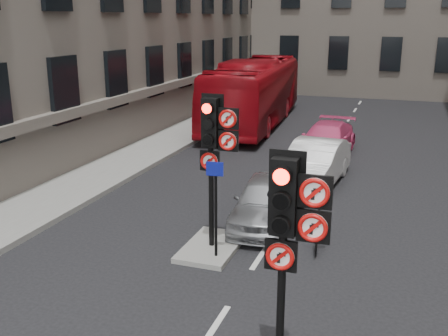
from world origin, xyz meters
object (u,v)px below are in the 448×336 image
Objects in this scene: signal_far at (214,139)px; car_white at (315,163)px; info_sign at (215,196)px; car_silver at (266,201)px; motorcycle at (318,228)px; car_pink at (326,140)px; motorcyclist at (278,207)px; bus_red at (255,92)px; signal_near at (290,222)px.

signal_far is 0.82× the size of car_white.
car_silver is at bearing 73.64° from info_sign.
motorcycle is at bearing -74.21° from car_white.
car_white is 3.93m from car_pink.
motorcyclist is (0.17, -8.76, 0.25)m from car_pink.
signal_far is 6.32m from car_white.
car_white is at bearing 74.50° from info_sign.
car_silver is at bearing 71.00° from signal_far.
motorcycle is at bearing -37.48° from car_silver.
motorcyclist is (4.66, -13.98, -0.76)m from bus_red.
bus_red reaches higher than car_pink.
car_pink is (-0.21, 3.92, -0.08)m from car_white.
signal_near reaches higher than car_silver.
car_white reaches higher than motorcycle.
bus_red is at bearing 134.61° from car_pink.
car_silver reaches higher than car_pink.
signal_far is 1.28m from info_sign.
signal_far is (-2.60, 4.00, 0.12)m from signal_near.
motorcyclist is at bearing 172.97° from motorcycle.
car_silver is 7.78m from car_pink.
car_silver is 13.65m from bus_red.
motorcycle is at bearing 24.08° from signal_far.
motorcyclist is at bearing -75.45° from bus_red.
car_pink is 2.48× the size of motorcyclist.
motorcycle is 1.06m from motorcyclist.
car_white is (-1.28, 9.85, -1.86)m from signal_near.
car_silver is (-1.91, 6.01, -1.94)m from signal_near.
motorcycle is (5.64, -13.98, -1.15)m from bus_red.
signal_far is at bearing -162.95° from motorcycle.
car_pink is at bearing -53.16° from bus_red.
car_white is at bearing 77.31° from signal_far.
car_silver is at bearing -89.12° from car_pink.
bus_red reaches higher than car_white.
motorcycle is at bearing 93.96° from signal_near.
motorcyclist is at bearing 104.87° from signal_near.
car_pink is at bearing 97.99° from car_white.
bus_red is 15.12m from motorcycle.
bus_red is at bearing -57.86° from motorcyclist.
motorcyclist reaches higher than motorcycle.
car_silver is at bearing 140.35° from motorcycle.
signal_near is at bearing -61.23° from info_sign.
signal_far is at bearing 123.02° from signal_near.
signal_far is 0.81× the size of car_pink.
car_pink is (-1.50, 13.77, -1.94)m from signal_near.
car_white is at bearing -82.95° from car_pink.
info_sign is at bearing -80.80° from bus_red.
motorcycle is at bearing -78.61° from car_pink.
info_sign is at bearing -94.97° from car_white.
motorcyclist is (-0.05, -4.84, 0.17)m from car_white.
motorcyclist is (1.27, 1.01, -1.82)m from signal_far.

